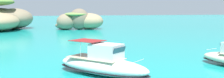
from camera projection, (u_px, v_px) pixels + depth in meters
islet_small at (79, 21)px, 72.87m from camera, size 15.04×10.63×5.70m
motorboat_white at (102, 64)px, 23.17m from camera, size 8.41×8.74×2.92m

